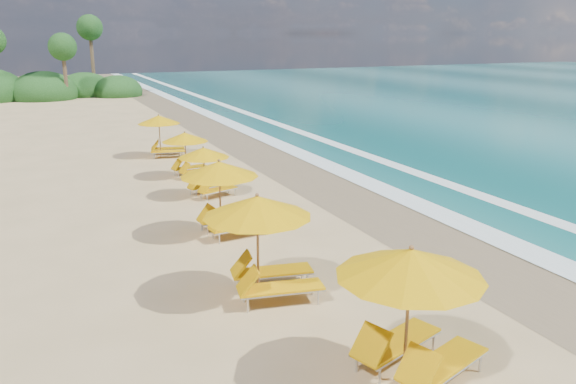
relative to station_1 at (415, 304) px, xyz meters
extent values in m
plane|color=tan|center=(1.46, 8.84, -1.51)|extent=(160.00, 160.00, 0.00)
cube|color=olive|center=(5.46, 8.84, -1.50)|extent=(4.00, 160.00, 0.01)
cube|color=white|center=(6.96, 8.84, -1.48)|extent=(1.20, 160.00, 0.01)
cube|color=white|center=(9.96, 8.84, -1.48)|extent=(0.80, 160.00, 0.01)
cylinder|color=olive|center=(-0.20, -0.07, -0.22)|extent=(0.06, 0.06, 2.57)
cone|color=#DD9F04|center=(-0.20, -0.07, 0.85)|extent=(3.35, 3.35, 0.52)
sphere|color=olive|center=(-0.20, -0.07, 1.14)|extent=(0.09, 0.09, 0.09)
cylinder|color=olive|center=(-1.35, 4.35, -0.25)|extent=(0.06, 0.06, 2.51)
cone|color=#DD9F04|center=(-1.35, 4.35, 0.80)|extent=(3.02, 3.02, 0.51)
sphere|color=olive|center=(-1.35, 4.35, 1.08)|extent=(0.09, 0.09, 0.09)
cylinder|color=olive|center=(-0.82, 8.97, -0.32)|extent=(0.06, 0.06, 2.37)
cone|color=#DD9F04|center=(-0.82, 8.97, 0.66)|extent=(2.65, 2.65, 0.48)
sphere|color=olive|center=(-0.82, 8.97, 0.93)|extent=(0.08, 0.08, 0.08)
cylinder|color=olive|center=(-0.02, 13.51, -0.54)|extent=(0.05, 0.05, 1.94)
cone|color=#DD9F04|center=(-0.02, 13.51, 0.27)|extent=(2.48, 2.48, 0.39)
sphere|color=olive|center=(-0.02, 13.51, 0.48)|extent=(0.07, 0.07, 0.07)
cylinder|color=olive|center=(0.12, 16.97, -0.51)|extent=(0.05, 0.05, 1.98)
cone|color=#DD9F04|center=(0.12, 16.97, 0.31)|extent=(2.39, 2.39, 0.40)
sphere|color=olive|center=(0.12, 16.97, 0.53)|extent=(0.07, 0.07, 0.07)
cylinder|color=olive|center=(0.03, 21.90, -0.45)|extent=(0.05, 0.05, 2.12)
cone|color=#DD9F04|center=(0.03, 21.90, 0.43)|extent=(2.60, 2.60, 0.43)
sphere|color=olive|center=(0.03, 21.90, 0.67)|extent=(0.08, 0.08, 0.08)
ellipsoid|color=#163D14|center=(-4.54, 53.84, -0.88)|extent=(6.40, 6.40, 4.16)
ellipsoid|color=#163D14|center=(-0.54, 55.84, -0.96)|extent=(5.60, 5.60, 3.64)
ellipsoid|color=#163D14|center=(2.46, 53.84, -1.02)|extent=(5.00, 5.00, 3.25)
cylinder|color=brown|center=(-2.54, 51.84, 0.99)|extent=(0.36, 0.36, 5.00)
sphere|color=#163D14|center=(-2.54, 51.84, 3.49)|extent=(2.60, 2.60, 2.60)
cylinder|color=brown|center=(0.46, 55.84, 1.89)|extent=(0.36, 0.36, 6.80)
sphere|color=#163D14|center=(0.46, 55.84, 5.29)|extent=(2.60, 2.60, 2.60)
camera|label=1|loc=(-5.95, -7.68, 4.70)|focal=35.85mm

